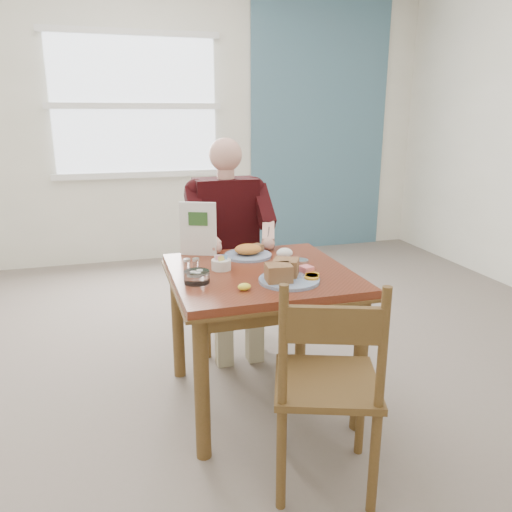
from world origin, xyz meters
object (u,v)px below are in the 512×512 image
object	(u,v)px
chair_far	(226,274)
chair_near	(327,385)
table	(260,291)
far_plate	(249,252)
diner	(228,229)
near_plate	(287,274)

from	to	relation	value
chair_far	chair_near	world-z (taller)	same
chair_far	table	bearing A→B (deg)	-90.00
chair_near	far_plate	xyz separation A→B (m)	(-0.05, 0.99, 0.30)
diner	near_plate	size ratio (longest dim) A/B	3.91
table	diner	bearing A→B (deg)	90.00
chair_near	table	bearing A→B (deg)	95.01
table	diner	distance (m)	0.73
chair_near	diner	xyz separation A→B (m)	(-0.06, 1.43, 0.33)
table	near_plate	size ratio (longest dim) A/B	2.60
chair_far	far_plate	distance (m)	0.61
far_plate	near_plate	bearing A→B (deg)	-82.89
table	chair_far	xyz separation A→B (m)	(0.00, 0.80, -0.16)
near_plate	far_plate	size ratio (longest dim) A/B	1.02
chair_near	far_plate	bearing A→B (deg)	92.96
diner	far_plate	xyz separation A→B (m)	(0.01, -0.44, -0.03)
table	far_plate	bearing A→B (deg)	87.48
chair_far	diner	distance (m)	0.34
table	far_plate	xyz separation A→B (m)	(0.01, 0.27, 0.14)
chair_far	chair_near	size ratio (longest dim) A/B	1.00
table	diner	size ratio (longest dim) A/B	0.66
table	chair_far	size ratio (longest dim) A/B	0.97
table	chair_near	bearing A→B (deg)	-84.99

